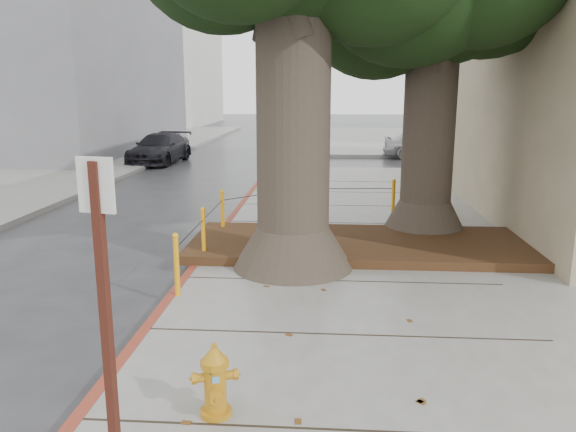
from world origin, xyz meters
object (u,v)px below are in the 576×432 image
at_px(fire_hydrant, 215,381).
at_px(car_red, 497,148).
at_px(signpost, 106,325).
at_px(car_silver, 427,144).
at_px(car_dark, 160,148).

height_order(fire_hydrant, car_red, car_red).
bearing_deg(signpost, car_red, 79.47).
xyz_separation_m(fire_hydrant, car_silver, (5.58, 21.82, 0.19)).
bearing_deg(car_dark, car_red, 10.12).
bearing_deg(signpost, car_dark, 117.28).
bearing_deg(car_dark, car_silver, 16.06).
bearing_deg(car_silver, car_red, -102.52).
distance_m(car_red, car_dark, 14.86).
bearing_deg(car_red, fire_hydrant, 153.07).
xyz_separation_m(signpost, car_dark, (-5.88, 20.64, -0.95)).
relative_size(signpost, car_red, 0.70).
distance_m(signpost, car_silver, 23.89).
bearing_deg(car_dark, signpost, -69.75).
height_order(car_silver, car_red, car_silver).
distance_m(signpost, car_red, 23.88).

